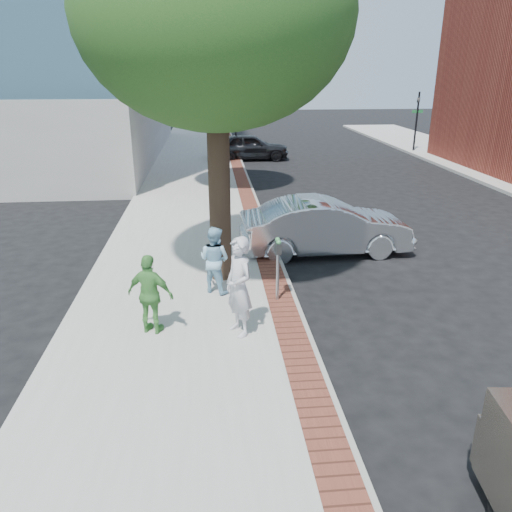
{
  "coord_description": "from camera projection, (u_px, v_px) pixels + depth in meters",
  "views": [
    {
      "loc": [
        -0.83,
        -9.81,
        5.08
      ],
      "look_at": [
        0.15,
        0.52,
        1.2
      ],
      "focal_mm": 35.0,
      "sensor_mm": 36.0,
      "label": 1
    }
  ],
  "objects": [
    {
      "name": "person_officer",
      "position": [
        215.0,
        260.0,
        11.58
      ],
      "size": [
        0.98,
        0.93,
        1.59
      ],
      "primitive_type": "imported",
      "rotation": [
        0.0,
        0.0,
        2.54
      ],
      "color": "#93C8E3",
      "rests_on": "sidewalk"
    },
    {
      "name": "tree_near",
      "position": [
        215.0,
        15.0,
        10.55
      ],
      "size": [
        6.0,
        6.0,
        8.51
      ],
      "color": "black",
      "rests_on": "sidewalk"
    },
    {
      "name": "brick_strip",
      "position": [
        252.0,
        212.0,
        18.46
      ],
      "size": [
        0.6,
        60.0,
        0.01
      ],
      "primitive_type": "cube",
      "color": "brown",
      "rests_on": "sidewalk"
    },
    {
      "name": "sedan_silver",
      "position": [
        326.0,
        227.0,
        14.48
      ],
      "size": [
        4.97,
        1.92,
        1.61
      ],
      "primitive_type": "imported",
      "rotation": [
        0.0,
        0.0,
        1.61
      ],
      "color": "silver",
      "rests_on": "ground"
    },
    {
      "name": "bg_car",
      "position": [
        250.0,
        147.0,
        29.74
      ],
      "size": [
        4.59,
        1.87,
        1.56
      ],
      "primitive_type": "imported",
      "rotation": [
        0.0,
        0.0,
        1.57
      ],
      "color": "black",
      "rests_on": "ground"
    },
    {
      "name": "signal_near",
      "position": [
        236.0,
        119.0,
        30.8
      ],
      "size": [
        0.7,
        0.15,
        3.8
      ],
      "color": "black",
      "rests_on": "ground"
    },
    {
      "name": "person_green",
      "position": [
        151.0,
        295.0,
        9.73
      ],
      "size": [
        1.04,
        0.72,
        1.63
      ],
      "primitive_type": "imported",
      "rotation": [
        0.0,
        0.0,
        2.77
      ],
      "color": "#4F9945",
      "rests_on": "sidewalk"
    },
    {
      "name": "parking_meter",
      "position": [
        278.0,
        257.0,
        11.03
      ],
      "size": [
        0.12,
        0.32,
        1.47
      ],
      "color": "gray",
      "rests_on": "sidewalk"
    },
    {
      "name": "office_base",
      "position": [
        3.0,
        125.0,
        29.67
      ],
      "size": [
        18.2,
        22.2,
        4.0
      ],
      "primitive_type": "cube",
      "color": "gray",
      "rests_on": "ground"
    },
    {
      "name": "person_gray",
      "position": [
        239.0,
        287.0,
        9.63
      ],
      "size": [
        0.76,
        0.87,
        2.0
      ],
      "primitive_type": "imported",
      "rotation": [
        0.0,
        0.0,
        -1.1
      ],
      "color": "#B9B8BE",
      "rests_on": "sidewalk"
    },
    {
      "name": "ground",
      "position": [
        252.0,
        315.0,
        11.0
      ],
      "size": [
        120.0,
        120.0,
        0.0
      ],
      "primitive_type": "plane",
      "color": "black",
      "rests_on": "ground"
    },
    {
      "name": "signal_far",
      "position": [
        417.0,
        117.0,
        31.82
      ],
      "size": [
        0.7,
        0.15,
        3.8
      ],
      "color": "black",
      "rests_on": "ground"
    },
    {
      "name": "curb",
      "position": [
        261.0,
        213.0,
        18.52
      ],
      "size": [
        0.1,
        60.0,
        0.15
      ],
      "primitive_type": "cube",
      "color": "gray",
      "rests_on": "ground"
    },
    {
      "name": "tree_far",
      "position": [
        214.0,
        64.0,
        20.29
      ],
      "size": [
        4.8,
        4.8,
        7.14
      ],
      "color": "black",
      "rests_on": "sidewalk"
    },
    {
      "name": "sidewalk",
      "position": [
        192.0,
        215.0,
        18.3
      ],
      "size": [
        5.0,
        60.0,
        0.15
      ],
      "primitive_type": "cube",
      "color": "#9E9991",
      "rests_on": "ground"
    }
  ]
}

